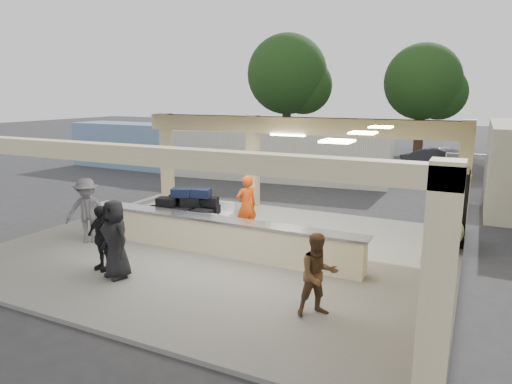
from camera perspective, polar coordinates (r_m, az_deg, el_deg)
The scene contains 15 objects.
ground at distance 12.92m, azimuth -3.81°, elevation -7.34°, with size 120.00×120.00×0.00m, color #2A2A2C.
pavilion at distance 13.00m, azimuth -1.63°, elevation -0.99°, with size 12.01×10.00×3.55m.
baggage_counter at distance 12.32m, azimuth -5.00°, elevation -5.45°, with size 8.20×0.58×0.98m.
luggage_cart at distance 13.91m, azimuth -8.77°, elevation -2.27°, with size 2.69×1.92×1.44m.
drum_fan at distance 13.45m, azimuth 22.52°, elevation -4.60°, with size 0.96×0.54×1.02m.
baggage_handler at distance 13.65m, azimuth -1.20°, elevation -1.76°, with size 0.67×0.37×1.84m, color #D7430B.
passenger_a at distance 8.93m, azimuth 7.78°, elevation -10.22°, with size 0.80×0.35×1.64m, color brown.
passenger_b at distance 11.68m, azimuth -18.75°, elevation -5.46°, with size 0.94×0.34×1.60m, color black.
passenger_c at distance 13.92m, azimuth -20.33°, elevation -2.18°, with size 1.22×0.43×1.88m, color #525157.
passenger_d at distance 11.06m, azimuth -17.18°, elevation -5.63°, with size 0.91×0.37×1.86m, color black.
car_dark at distance 26.19m, azimuth 22.64°, elevation 3.40°, with size 1.58×4.47×1.49m, color black.
container_white at distance 23.31m, azimuth 2.57°, elevation 4.54°, with size 11.30×2.26×2.45m, color silver.
container_blue at distance 27.62m, azimuth -13.22°, elevation 5.59°, with size 10.02×2.40×2.60m, color #667FA3.
tree_left at distance 37.36m, azimuth 4.47°, elevation 14.08°, with size 6.60×6.30×9.00m.
tree_mid at distance 36.91m, azimuth 20.61°, elevation 12.41°, with size 6.00×5.60×8.00m.
Camera 1 is at (6.09, -10.55, 4.30)m, focal length 32.00 mm.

